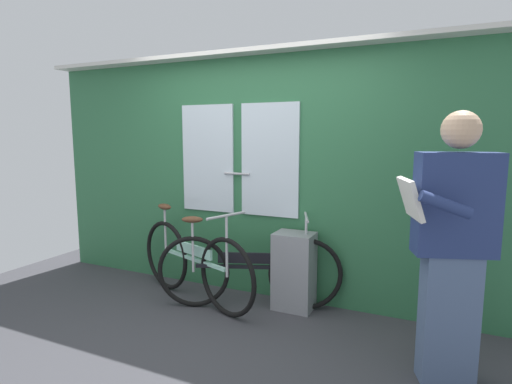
% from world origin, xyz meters
% --- Properties ---
extents(ground_plane, '(5.99, 3.86, 0.04)m').
position_xyz_m(ground_plane, '(0.00, 0.00, -0.02)').
color(ground_plane, '#38383D').
extents(train_door_wall, '(4.99, 0.28, 2.42)m').
position_xyz_m(train_door_wall, '(-0.01, 1.13, 1.26)').
color(train_door_wall, '#2D6B42').
rests_on(train_door_wall, ground_plane).
extents(bicycle_near_door, '(1.61, 0.68, 0.94)m').
position_xyz_m(bicycle_near_door, '(-0.48, 0.67, 0.39)').
color(bicycle_near_door, black).
rests_on(bicycle_near_door, ground_plane).
extents(bicycle_leaning_behind, '(1.64, 0.73, 0.90)m').
position_xyz_m(bicycle_leaning_behind, '(0.08, 0.73, 0.37)').
color(bicycle_leaning_behind, black).
rests_on(bicycle_leaning_behind, ground_plane).
extents(passenger_reading_newspaper, '(0.63, 0.58, 1.77)m').
position_xyz_m(passenger_reading_newspaper, '(1.77, 0.24, 0.94)').
color(passenger_reading_newspaper, slate).
rests_on(passenger_reading_newspaper, ground_plane).
extents(trash_bin_by_wall, '(0.36, 0.28, 0.73)m').
position_xyz_m(trash_bin_by_wall, '(0.47, 0.91, 0.36)').
color(trash_bin_by_wall, gray).
rests_on(trash_bin_by_wall, ground_plane).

